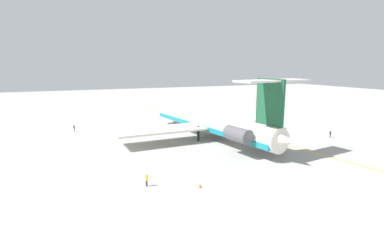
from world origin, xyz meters
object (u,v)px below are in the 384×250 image
object	(u,v)px
main_jetliner	(212,122)
safety_cone_wingtip	(200,186)
ground_crew_near_tail	(330,133)
ground_crew_portside	(147,178)
safety_cone_nose	(213,116)
ground_crew_near_nose	(74,127)

from	to	relation	value
main_jetliner	safety_cone_wingtip	bearing A→B (deg)	141.59
ground_crew_near_tail	ground_crew_portside	size ratio (longest dim) A/B	0.94
ground_crew_portside	safety_cone_wingtip	bearing A→B (deg)	113.58
safety_cone_wingtip	safety_cone_nose	bearing A→B (deg)	-29.23
ground_crew_near_tail	ground_crew_portside	world-z (taller)	ground_crew_portside
ground_crew_near_nose	ground_crew_portside	bearing A→B (deg)	-81.64
main_jetliner	safety_cone_nose	world-z (taller)	main_jetliner
ground_crew_near_nose	safety_cone_nose	world-z (taller)	ground_crew_near_nose
ground_crew_near_nose	safety_cone_wingtip	distance (m)	45.21
main_jetliner	ground_crew_near_nose	distance (m)	33.93
ground_crew_near_tail	ground_crew_portside	distance (m)	46.43
safety_cone_nose	ground_crew_near_tail	bearing A→B (deg)	-162.38
safety_cone_wingtip	ground_crew_near_tail	bearing A→B (deg)	-70.37
main_jetliner	safety_cone_wingtip	size ratio (longest dim) A/B	86.05
ground_crew_portside	safety_cone_nose	world-z (taller)	ground_crew_portside
ground_crew_near_nose	safety_cone_nose	xyz separation A→B (m)	(6.23, -41.30, -0.89)
ground_crew_near_nose	safety_cone_nose	bearing A→B (deg)	6.47
safety_cone_nose	main_jetliner	bearing A→B (deg)	151.98
ground_crew_near_tail	main_jetliner	bearing A→B (deg)	157.54
ground_crew_near_nose	ground_crew_near_tail	size ratio (longest dim) A/B	1.09
ground_crew_portside	ground_crew_near_tail	bearing A→B (deg)	153.97
main_jetliner	ground_crew_near_tail	world-z (taller)	main_jetliner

